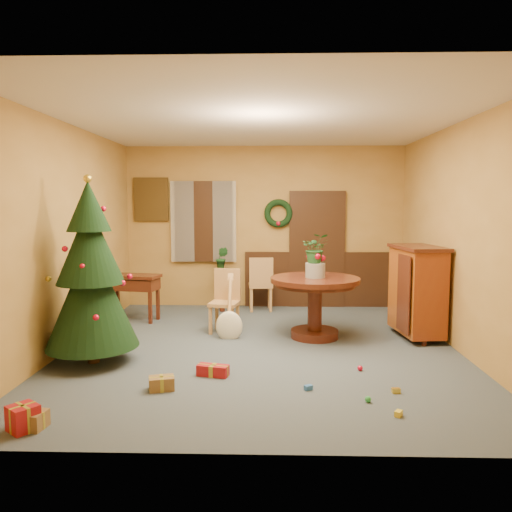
{
  "coord_description": "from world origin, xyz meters",
  "views": [
    {
      "loc": [
        0.1,
        -6.31,
        1.87
      ],
      "look_at": [
        -0.09,
        0.4,
        1.17
      ],
      "focal_mm": 35.0,
      "sensor_mm": 36.0,
      "label": 1
    }
  ],
  "objects_px": {
    "dining_table": "(315,296)",
    "christmas_tree": "(91,275)",
    "chair_near": "(225,298)",
    "writing_desk": "(133,286)",
    "sideboard": "(417,289)"
  },
  "relations": [
    {
      "from": "dining_table",
      "to": "christmas_tree",
      "type": "relative_size",
      "value": 0.56
    },
    {
      "from": "chair_near",
      "to": "writing_desk",
      "type": "xyz_separation_m",
      "value": [
        -1.54,
        0.63,
        0.07
      ]
    },
    {
      "from": "christmas_tree",
      "to": "dining_table",
      "type": "bearing_deg",
      "value": 23.37
    },
    {
      "from": "christmas_tree",
      "to": "writing_desk",
      "type": "height_order",
      "value": "christmas_tree"
    },
    {
      "from": "sideboard",
      "to": "writing_desk",
      "type": "bearing_deg",
      "value": 167.95
    },
    {
      "from": "dining_table",
      "to": "chair_near",
      "type": "relative_size",
      "value": 1.35
    },
    {
      "from": "chair_near",
      "to": "christmas_tree",
      "type": "distance_m",
      "value": 2.15
    },
    {
      "from": "dining_table",
      "to": "sideboard",
      "type": "bearing_deg",
      "value": 2.05
    },
    {
      "from": "chair_near",
      "to": "sideboard",
      "type": "distance_m",
      "value": 2.72
    },
    {
      "from": "dining_table",
      "to": "sideboard",
      "type": "distance_m",
      "value": 1.42
    },
    {
      "from": "dining_table",
      "to": "writing_desk",
      "type": "relative_size",
      "value": 1.38
    },
    {
      "from": "christmas_tree",
      "to": "sideboard",
      "type": "bearing_deg",
      "value": 16.49
    },
    {
      "from": "chair_near",
      "to": "writing_desk",
      "type": "height_order",
      "value": "chair_near"
    },
    {
      "from": "writing_desk",
      "to": "christmas_tree",
      "type": "bearing_deg",
      "value": -87.23
    },
    {
      "from": "chair_near",
      "to": "writing_desk",
      "type": "distance_m",
      "value": 1.66
    }
  ]
}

